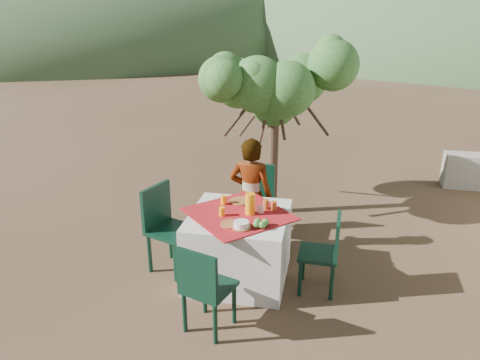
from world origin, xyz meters
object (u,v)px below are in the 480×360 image
table (239,246)px  chair_left (166,224)px  chair_right (326,250)px  chair_near (204,286)px  shrub_tree (280,94)px  chair_far (256,197)px  person (251,196)px  juice_pitcher (250,204)px

table → chair_left: (-0.83, 0.04, 0.16)m
chair_left → chair_right: chair_left is taller
table → chair_near: size_ratio=1.49×
shrub_tree → chair_near: bearing=-96.1°
table → chair_far: size_ratio=1.40×
shrub_tree → person: bearing=-98.4°
table → shrub_tree: shrub_tree is taller
person → shrub_tree: 1.54m
table → shrub_tree: size_ratio=0.61×
person → chair_left: bearing=40.5°
table → chair_near: bearing=-96.5°
table → person: size_ratio=0.93×
chair_left → person: size_ratio=0.69×
table → chair_near: (-0.11, -0.96, 0.11)m
chair_far → shrub_tree: size_ratio=0.44×
chair_left → person: person is taller
chair_far → juice_pitcher: 1.08m
chair_right → chair_left: bearing=-91.9°
chair_left → chair_right: bearing=-73.9°
chair_right → juice_pitcher: (-0.80, 0.09, 0.40)m
chair_far → chair_right: 1.43m
chair_left → person: bearing=-35.0°
person → juice_pitcher: size_ratio=6.19×
chair_right → juice_pitcher: size_ratio=3.76×
chair_near → chair_far: bearing=-75.3°
chair_far → chair_right: chair_far is taller
chair_left → shrub_tree: shrub_tree is taller
chair_far → juice_pitcher: juice_pitcher is taller
chair_left → chair_far: bearing=-20.3°
chair_far → person: bearing=-83.5°
chair_left → shrub_tree: bearing=-10.1°
chair_left → chair_right: size_ratio=1.14×
chair_near → shrub_tree: 3.03m
table → chair_far: chair_far is taller
table → chair_right: chair_right is taller
chair_far → chair_right: bearing=-45.1°
chair_near → juice_pitcher: size_ratio=3.87×
table → person: 0.71m
chair_left → shrub_tree: size_ratio=0.46×
table → shrub_tree: (0.19, 1.81, 1.30)m
chair_near → chair_right: (1.03, 0.89, -0.01)m
person → shrub_tree: bearing=-93.3°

